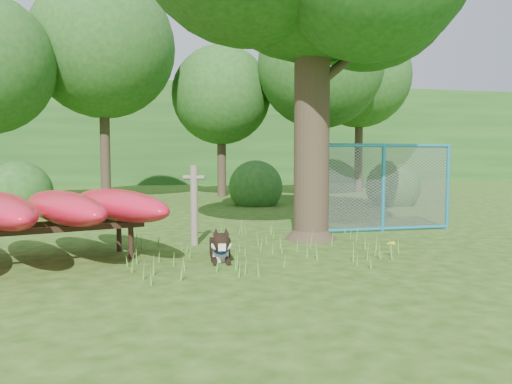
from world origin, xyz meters
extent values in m
plane|color=#22460E|center=(0.00, 0.00, 0.00)|extent=(80.00, 80.00, 0.00)
cylinder|color=#34281C|center=(1.49, 1.99, 2.68)|extent=(0.72, 0.72, 5.37)
cone|color=#34281C|center=(1.49, 1.99, 0.27)|extent=(1.08, 1.08, 0.54)
cylinder|color=#34281C|center=(2.14, 2.02, 3.44)|extent=(1.48, 0.76, 1.14)
cylinder|color=#34281C|center=(0.95, 2.19, 3.87)|extent=(1.20, 0.73, 1.10)
cylinder|color=#6F6553|center=(-0.81, 1.82, 0.73)|extent=(0.17, 0.17, 1.46)
cylinder|color=#6F6553|center=(-0.81, 1.82, 1.24)|extent=(0.40, 0.19, 0.08)
cylinder|color=black|center=(-1.92, 0.82, 0.26)|extent=(0.10, 0.10, 0.52)
cylinder|color=black|center=(-2.12, 1.52, 0.26)|extent=(0.10, 0.10, 0.52)
cube|color=black|center=(-3.21, 0.43, 0.54)|extent=(3.02, 0.98, 0.08)
cube|color=black|center=(-3.42, 1.13, 0.54)|extent=(3.02, 0.98, 0.08)
ellipsoid|color=red|center=(-3.72, 0.66, 0.84)|extent=(1.88, 3.17, 0.50)
ellipsoid|color=red|center=(-2.92, 0.90, 0.84)|extent=(1.97, 3.15, 0.50)
ellipsoid|color=red|center=(-2.12, 1.14, 0.84)|extent=(2.06, 3.13, 0.50)
cube|color=black|center=(-0.54, 0.63, 0.13)|extent=(0.36, 0.80, 0.27)
cube|color=white|center=(-0.57, 0.30, 0.12)|extent=(0.26, 0.18, 0.24)
sphere|color=black|center=(-0.59, 0.10, 0.33)|extent=(0.29, 0.29, 0.29)
cube|color=white|center=(-0.60, -0.03, 0.29)|extent=(0.13, 0.17, 0.10)
sphere|color=white|center=(-0.68, 0.09, 0.29)|extent=(0.13, 0.13, 0.13)
sphere|color=white|center=(-0.50, 0.07, 0.29)|extent=(0.13, 0.13, 0.13)
cone|color=black|center=(-0.66, 0.15, 0.49)|extent=(0.13, 0.14, 0.14)
cone|color=black|center=(-0.51, 0.13, 0.49)|extent=(0.11, 0.13, 0.14)
cylinder|color=black|center=(-0.69, 0.14, 0.06)|extent=(0.11, 0.34, 0.08)
cylinder|color=black|center=(-0.49, 0.12, 0.06)|extent=(0.11, 0.34, 0.08)
sphere|color=black|center=(-0.44, 1.04, 0.24)|extent=(0.18, 0.18, 0.18)
torus|color=#183AB5|center=(-0.58, 0.19, 0.27)|extent=(0.28, 0.11, 0.28)
cylinder|color=#2A99C7|center=(1.77, 2.60, 0.95)|extent=(0.09, 0.09, 1.90)
cylinder|color=#2A99C7|center=(3.35, 2.62, 0.95)|extent=(0.09, 0.09, 1.90)
cylinder|color=#2A99C7|center=(4.93, 2.63, 0.95)|extent=(0.09, 0.09, 1.90)
cylinder|color=#2A99C7|center=(3.35, 2.62, 1.86)|extent=(3.16, 0.11, 0.07)
cylinder|color=#2A99C7|center=(3.35, 2.62, 0.05)|extent=(3.16, 0.11, 0.07)
plane|color=gray|center=(3.35, 2.62, 0.95)|extent=(3.16, 0.04, 3.16)
cylinder|color=#589831|center=(2.15, 0.00, 0.11)|extent=(0.02, 0.02, 0.22)
sphere|color=yellow|center=(2.15, 0.00, 0.22)|extent=(0.04, 0.04, 0.04)
sphere|color=yellow|center=(2.20, 0.02, 0.23)|extent=(0.04, 0.04, 0.04)
sphere|color=yellow|center=(2.12, 0.04, 0.21)|extent=(0.04, 0.04, 0.04)
sphere|color=yellow|center=(2.17, -0.03, 0.22)|extent=(0.04, 0.04, 0.04)
sphere|color=yellow|center=(2.13, -0.02, 0.23)|extent=(0.04, 0.04, 0.04)
cylinder|color=#34281C|center=(-3.00, 12.00, 2.62)|extent=(0.36, 0.36, 5.25)
sphere|color=#1F521A|center=(-3.00, 12.00, 5.62)|extent=(5.20, 5.20, 5.20)
cylinder|color=#34281C|center=(1.50, 13.00, 1.92)|extent=(0.36, 0.36, 3.85)
sphere|color=#1F521A|center=(1.50, 13.00, 4.12)|extent=(4.00, 4.00, 4.00)
cylinder|color=#34281C|center=(5.00, 11.00, 2.38)|extent=(0.36, 0.36, 4.76)
sphere|color=#1F521A|center=(5.00, 11.00, 5.10)|extent=(4.80, 4.80, 4.80)
cylinder|color=#34281C|center=(8.00, 14.00, 2.45)|extent=(0.36, 0.36, 4.90)
sphere|color=#1F521A|center=(8.00, 14.00, 5.25)|extent=(4.60, 4.60, 4.60)
sphere|color=#1F521A|center=(-5.00, 7.50, 0.00)|extent=(1.80, 1.80, 1.80)
sphere|color=#1F521A|center=(6.50, 8.00, 0.00)|extent=(1.80, 1.80, 1.80)
sphere|color=#1F521A|center=(2.00, 9.00, 0.00)|extent=(1.80, 1.80, 1.80)
cube|color=#1F521A|center=(0.00, 28.00, 3.00)|extent=(80.00, 12.00, 6.00)
camera|label=1|loc=(-1.76, -7.21, 1.60)|focal=35.00mm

